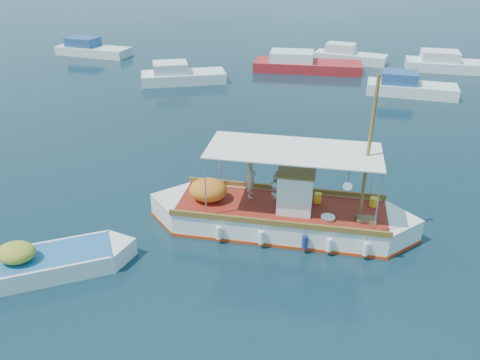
{
  "coord_description": "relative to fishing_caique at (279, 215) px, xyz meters",
  "views": [
    {
      "loc": [
        -0.27,
        -16.0,
        10.1
      ],
      "look_at": [
        -1.59,
        0.0,
        1.71
      ],
      "focal_mm": 35.0,
      "sensor_mm": 36.0,
      "label": 1
    }
  ],
  "objects": [
    {
      "name": "ground",
      "position": [
        0.04,
        0.61,
        -0.56
      ],
      "size": [
        160.0,
        160.0,
        0.0
      ],
      "primitive_type": "plane",
      "color": "black",
      "rests_on": "ground"
    },
    {
      "name": "dinghy",
      "position": [
        -7.86,
        -3.4,
        -0.25
      ],
      "size": [
        5.6,
        3.38,
        1.5
      ],
      "rotation": [
        0.0,
        0.0,
        0.42
      ],
      "color": "white",
      "rests_on": "ground"
    },
    {
      "name": "bg_boat_ne",
      "position": [
        9.1,
        18.08,
        -0.07
      ],
      "size": [
        6.45,
        3.35,
        1.8
      ],
      "rotation": [
        0.0,
        0.0,
        -0.2
      ],
      "color": "silver",
      "rests_on": "ground"
    },
    {
      "name": "bg_boat_n",
      "position": [
        1.9,
        24.16,
        -0.07
      ],
      "size": [
        9.08,
        3.58,
        1.8
      ],
      "rotation": [
        0.0,
        0.0,
        -0.09
      ],
      "color": "#A91C21",
      "rests_on": "ground"
    },
    {
      "name": "bg_boat_far_n",
      "position": [
        5.98,
        27.57,
        -0.07
      ],
      "size": [
        6.57,
        3.92,
        1.8
      ],
      "rotation": [
        0.0,
        0.0,
        -0.33
      ],
      "color": "silver",
      "rests_on": "ground"
    },
    {
      "name": "bg_boat_nw",
      "position": [
        -7.72,
        19.8,
        -0.07
      ],
      "size": [
        6.8,
        4.01,
        1.8
      ],
      "rotation": [
        0.0,
        0.0,
        0.27
      ],
      "color": "silver",
      "rests_on": "ground"
    },
    {
      "name": "fishing_caique",
      "position": [
        0.0,
        0.0,
        0.0
      ],
      "size": [
        10.44,
        3.72,
        6.4
      ],
      "rotation": [
        0.0,
        0.0,
        -0.11
      ],
      "color": "white",
      "rests_on": "ground"
    },
    {
      "name": "bg_boat_e",
      "position": [
        14.12,
        25.25,
        -0.07
      ],
      "size": [
        7.76,
        3.76,
        1.8
      ],
      "rotation": [
        0.0,
        0.0,
        -0.16
      ],
      "color": "silver",
      "rests_on": "ground"
    },
    {
      "name": "bg_boat_far_w",
      "position": [
        -18.03,
        28.4,
        -0.07
      ],
      "size": [
        7.44,
        3.98,
        1.8
      ],
      "rotation": [
        0.0,
        0.0,
        -0.25
      ],
      "color": "silver",
      "rests_on": "ground"
    }
  ]
}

